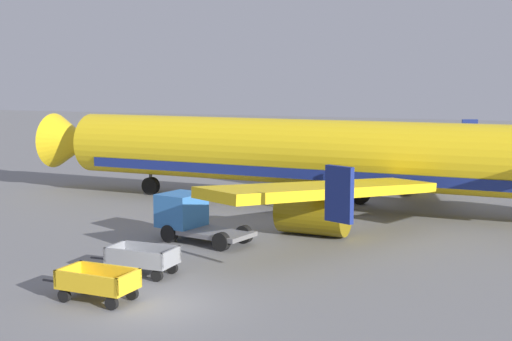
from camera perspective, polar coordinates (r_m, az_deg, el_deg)
ground_plane at (r=23.39m, az=-8.16°, el=-10.74°), size 220.00×220.00×0.00m
airplane at (r=39.53m, az=5.55°, el=1.29°), size 37.62×30.27×11.34m
baggage_cart_nearest at (r=23.99m, az=-12.68°, el=-8.88°), size 3.57×1.49×1.07m
baggage_cart_second_in_row at (r=26.76m, az=-9.19°, el=-7.08°), size 3.55×1.40×1.07m
service_truck_beside_carts at (r=32.01m, az=-5.36°, el=-3.70°), size 4.66×2.72×2.10m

